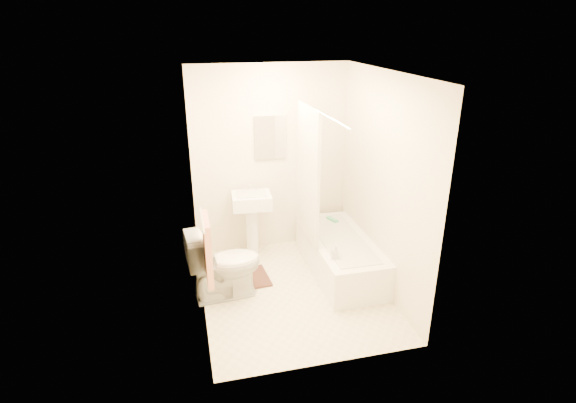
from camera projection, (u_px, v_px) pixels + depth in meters
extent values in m
plane|color=beige|center=(293.00, 291.00, 5.10)|extent=(2.40, 2.40, 0.00)
plane|color=white|center=(294.00, 73.00, 4.20)|extent=(2.40, 2.40, 0.00)
cube|color=beige|center=(270.00, 160.00, 5.73)|extent=(2.00, 0.02, 2.40)
cube|color=beige|center=(196.00, 201.00, 4.43)|extent=(0.02, 2.40, 2.40)
cube|color=beige|center=(383.00, 185.00, 4.87)|extent=(0.02, 2.40, 2.40)
cube|color=white|center=(270.00, 137.00, 5.60)|extent=(0.40, 0.03, 0.55)
cylinder|color=silver|center=(320.00, 112.00, 4.51)|extent=(0.03, 1.70, 0.03)
cube|color=silver|center=(308.00, 174.00, 5.16)|extent=(0.04, 0.80, 1.55)
cylinder|color=silver|center=(202.00, 220.00, 4.25)|extent=(0.02, 0.60, 0.02)
cube|color=#CC7266|center=(208.00, 249.00, 4.38)|extent=(0.06, 0.45, 0.66)
cylinder|color=white|center=(206.00, 240.00, 4.74)|extent=(0.11, 0.12, 0.12)
imported|color=white|center=(224.00, 264.00, 4.88)|extent=(0.84, 0.52, 0.78)
cube|color=#4A261E|center=(240.00, 279.00, 5.31)|extent=(0.70, 0.55, 0.02)
imported|color=silver|center=(335.00, 251.00, 4.87)|extent=(0.09, 0.10, 0.17)
cube|color=#4DC084|center=(332.00, 220.00, 5.81)|extent=(0.12, 0.19, 0.04)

